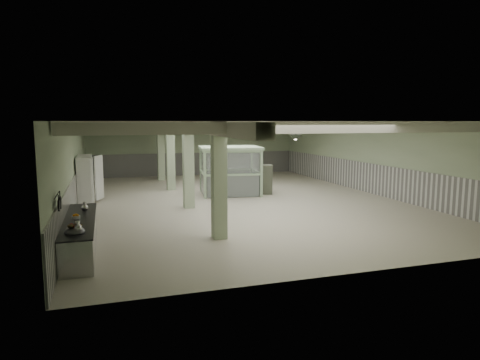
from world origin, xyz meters
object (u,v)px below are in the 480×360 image
object	(u,v)px
filing_cabinet	(267,179)
prep_counter	(80,234)
guard_booth	(230,161)
walkin_cooler	(86,181)

from	to	relation	value
filing_cabinet	prep_counter	bearing A→B (deg)	-121.46
prep_counter	filing_cabinet	world-z (taller)	filing_cabinet
guard_booth	filing_cabinet	world-z (taller)	guard_booth
prep_counter	walkin_cooler	bearing A→B (deg)	90.69
walkin_cooler	guard_booth	distance (m)	6.81
prep_counter	guard_booth	xyz separation A→B (m)	(6.65, 7.83, 1.18)
walkin_cooler	filing_cabinet	xyz separation A→B (m)	(8.54, 0.36, -0.31)
walkin_cooler	guard_booth	world-z (taller)	guard_booth
prep_counter	walkin_cooler	distance (m)	7.00
prep_counter	guard_booth	distance (m)	10.34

